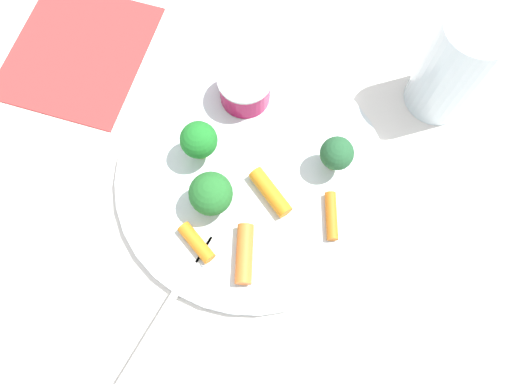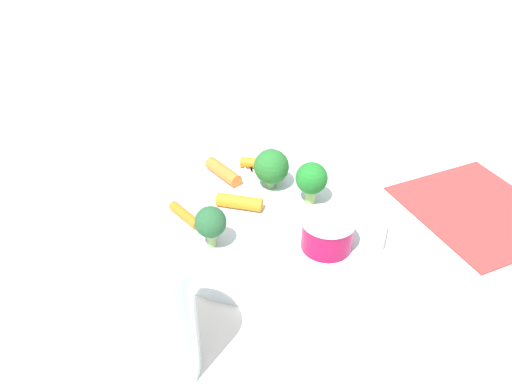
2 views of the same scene
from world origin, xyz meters
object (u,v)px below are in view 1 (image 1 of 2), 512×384
object	(u,v)px
broccoli_floret_0	(199,141)
broccoli_floret_2	(337,154)
carrot_stick_2	(244,254)
napkin	(78,51)
carrot_stick_1	(333,213)
drinking_glass	(456,67)
carrot_stick_0	(270,192)
carrot_stick_3	(196,243)
plate	(252,177)
fork	(161,324)
broccoli_floret_1	(211,194)
sauce_cup	(245,88)

from	to	relation	value
broccoli_floret_0	broccoli_floret_2	size ratio (longest dim) A/B	1.08
carrot_stick_2	napkin	world-z (taller)	carrot_stick_2
carrot_stick_1	drinking_glass	world-z (taller)	drinking_glass
carrot_stick_0	carrot_stick_3	xyz separation A→B (m)	(0.08, -0.03, -0.00)
broccoli_floret_0	napkin	world-z (taller)	broccoli_floret_0
carrot_stick_1	carrot_stick_3	bearing A→B (deg)	-46.79
broccoli_floret_0	broccoli_floret_2	world-z (taller)	broccoli_floret_0
carrot_stick_1	carrot_stick_2	size ratio (longest dim) A/B	0.84
plate	broccoli_floret_0	xyz separation A→B (m)	(0.01, -0.06, 0.04)
carrot_stick_3	carrot_stick_0	bearing A→B (deg)	155.88
broccoli_floret_2	drinking_glass	xyz separation A→B (m)	(-0.13, 0.06, 0.02)
carrot_stick_2	fork	world-z (taller)	carrot_stick_2
broccoli_floret_0	carrot_stick_0	world-z (taller)	broccoli_floret_0
broccoli_floret_0	broccoli_floret_1	size ratio (longest dim) A/B	1.04
carrot_stick_0	carrot_stick_3	bearing A→B (deg)	-24.12
broccoli_floret_0	drinking_glass	distance (m)	0.26
plate	carrot_stick_3	bearing A→B (deg)	-5.72
carrot_stick_1	napkin	bearing A→B (deg)	-94.99
broccoli_floret_1	fork	bearing A→B (deg)	9.62
carrot_stick_3	carrot_stick_1	bearing A→B (deg)	133.21
fork	broccoli_floret_1	bearing A→B (deg)	-170.38
plate	drinking_glass	distance (m)	0.23
plate	broccoli_floret_0	distance (m)	0.07
broccoli_floret_0	drinking_glass	xyz separation A→B (m)	(-0.19, 0.18, 0.02)
fork	napkin	distance (m)	0.32
plate	sauce_cup	size ratio (longest dim) A/B	4.97
broccoli_floret_1	carrot_stick_1	bearing A→B (deg)	114.59
drinking_glass	broccoli_floret_0	bearing A→B (deg)	-43.55
broccoli_floret_2	fork	bearing A→B (deg)	-15.99
plate	fork	distance (m)	0.17
broccoli_floret_1	carrot_stick_1	xyz separation A→B (m)	(-0.05, 0.11, -0.02)
plate	broccoli_floret_1	bearing A→B (deg)	-21.42
sauce_cup	carrot_stick_1	size ratio (longest dim) A/B	1.18
carrot_stick_3	napkin	distance (m)	0.27
carrot_stick_3	drinking_glass	world-z (taller)	drinking_glass
broccoli_floret_0	carrot_stick_2	xyz separation A→B (m)	(0.07, 0.09, -0.02)
sauce_cup	carrot_stick_0	distance (m)	0.11
fork	broccoli_floret_2	bearing A→B (deg)	164.01
carrot_stick_2	carrot_stick_0	bearing A→B (deg)	-171.71
broccoli_floret_1	carrot_stick_3	xyz separation A→B (m)	(0.04, 0.01, -0.02)
carrot_stick_3	broccoli_floret_2	bearing A→B (deg)	151.75
drinking_glass	carrot_stick_2	bearing A→B (deg)	-18.91
plate	fork	world-z (taller)	fork
carrot_stick_3	drinking_glass	bearing A→B (deg)	153.86
drinking_glass	broccoli_floret_1	bearing A→B (deg)	-31.89
plate	napkin	distance (m)	0.25
broccoli_floret_0	fork	xyz separation A→B (m)	(0.16, 0.06, -0.03)
napkin	carrot_stick_2	bearing A→B (deg)	69.23
broccoli_floret_0	fork	world-z (taller)	broccoli_floret_0
carrot_stick_0	carrot_stick_2	xyz separation A→B (m)	(0.06, 0.01, 0.00)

